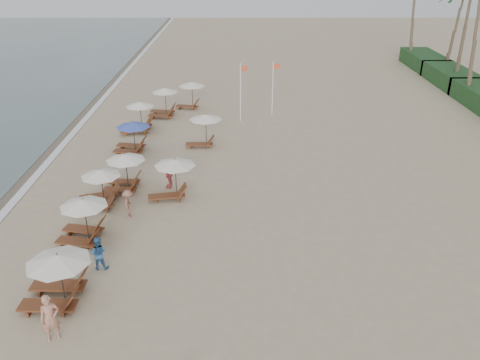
{
  "coord_description": "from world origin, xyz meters",
  "views": [
    {
      "loc": [
        0.81,
        -18.43,
        12.43
      ],
      "look_at": [
        1.0,
        4.92,
        1.3
      ],
      "focal_mm": 36.78,
      "sensor_mm": 36.0,
      "label": 1
    }
  ],
  "objects_px": {
    "lounger_station_6": "(163,103)",
    "flag_pole_near": "(241,90)",
    "lounger_station_2": "(97,189)",
    "lounger_station_4": "(131,137)",
    "beachgoer_mid_a": "(98,253)",
    "lounger_station_3": "(123,171)",
    "inland_station_1": "(203,126)",
    "lounger_station_0": "(54,279)",
    "beachgoer_near": "(50,318)",
    "lounger_station_1": "(81,220)",
    "inland_station_2": "(190,92)",
    "beachgoer_mid_b": "(128,204)",
    "lounger_station_5": "(137,119)",
    "inland_station_0": "(171,176)",
    "beachgoer_far_a": "(169,173)"
  },
  "relations": [
    {
      "from": "lounger_station_5",
      "to": "flag_pole_near",
      "type": "relative_size",
      "value": 0.58
    },
    {
      "from": "lounger_station_5",
      "to": "beachgoer_near",
      "type": "relative_size",
      "value": 1.45
    },
    {
      "from": "lounger_station_0",
      "to": "beachgoer_mid_a",
      "type": "relative_size",
      "value": 1.87
    },
    {
      "from": "lounger_station_3",
      "to": "inland_station_1",
      "type": "distance_m",
      "value": 7.76
    },
    {
      "from": "lounger_station_5",
      "to": "lounger_station_4",
      "type": "bearing_deg",
      "value": -85.65
    },
    {
      "from": "lounger_station_6",
      "to": "inland_station_0",
      "type": "bearing_deg",
      "value": -80.51
    },
    {
      "from": "inland_station_2",
      "to": "beachgoer_mid_a",
      "type": "xyz_separation_m",
      "value": [
        -1.96,
        -22.91,
        -0.68
      ]
    },
    {
      "from": "lounger_station_3",
      "to": "lounger_station_4",
      "type": "bearing_deg",
      "value": 96.75
    },
    {
      "from": "lounger_station_4",
      "to": "lounger_station_6",
      "type": "height_order",
      "value": "lounger_station_6"
    },
    {
      "from": "lounger_station_2",
      "to": "inland_station_2",
      "type": "distance_m",
      "value": 17.61
    },
    {
      "from": "beachgoer_near",
      "to": "flag_pole_near",
      "type": "height_order",
      "value": "flag_pole_near"
    },
    {
      "from": "lounger_station_6",
      "to": "beachgoer_far_a",
      "type": "xyz_separation_m",
      "value": [
        2.08,
        -12.92,
        -0.22
      ]
    },
    {
      "from": "lounger_station_0",
      "to": "beachgoer_mid_a",
      "type": "xyz_separation_m",
      "value": [
        1.08,
        2.15,
        -0.3
      ]
    },
    {
      "from": "inland_station_1",
      "to": "beachgoer_far_a",
      "type": "xyz_separation_m",
      "value": [
        -1.56,
        -6.36,
        -0.55
      ]
    },
    {
      "from": "lounger_station_3",
      "to": "beachgoer_far_a",
      "type": "distance_m",
      "value": 2.54
    },
    {
      "from": "lounger_station_3",
      "to": "flag_pole_near",
      "type": "distance_m",
      "value": 13.79
    },
    {
      "from": "lounger_station_0",
      "to": "flag_pole_near",
      "type": "height_order",
      "value": "flag_pole_near"
    },
    {
      "from": "inland_station_0",
      "to": "inland_station_1",
      "type": "bearing_deg",
      "value": 80.74
    },
    {
      "from": "beachgoer_mid_a",
      "to": "inland_station_2",
      "type": "bearing_deg",
      "value": -95.29
    },
    {
      "from": "lounger_station_2",
      "to": "inland_station_2",
      "type": "bearing_deg",
      "value": 78.85
    },
    {
      "from": "inland_station_0",
      "to": "beachgoer_near",
      "type": "relative_size",
      "value": 1.5
    },
    {
      "from": "lounger_station_0",
      "to": "beachgoer_far_a",
      "type": "distance_m",
      "value": 10.41
    },
    {
      "from": "lounger_station_3",
      "to": "lounger_station_4",
      "type": "xyz_separation_m",
      "value": [
        -0.66,
        5.6,
        -0.04
      ]
    },
    {
      "from": "beachgoer_mid_a",
      "to": "lounger_station_3",
      "type": "bearing_deg",
      "value": -86.78
    },
    {
      "from": "lounger_station_0",
      "to": "inland_station_2",
      "type": "height_order",
      "value": "inland_station_2"
    },
    {
      "from": "beachgoer_mid_b",
      "to": "lounger_station_3",
      "type": "bearing_deg",
      "value": 7.44
    },
    {
      "from": "lounger_station_6",
      "to": "beachgoer_near",
      "type": "distance_m",
      "value": 24.87
    },
    {
      "from": "lounger_station_0",
      "to": "lounger_station_1",
      "type": "xyz_separation_m",
      "value": [
        -0.23,
        4.39,
        0.02
      ]
    },
    {
      "from": "lounger_station_5",
      "to": "lounger_station_3",
      "type": "bearing_deg",
      "value": -84.25
    },
    {
      "from": "lounger_station_4",
      "to": "flag_pole_near",
      "type": "distance_m",
      "value": 9.84
    },
    {
      "from": "inland_station_1",
      "to": "beachgoer_mid_a",
      "type": "height_order",
      "value": "inland_station_1"
    },
    {
      "from": "inland_station_0",
      "to": "beachgoer_mid_a",
      "type": "relative_size",
      "value": 1.81
    },
    {
      "from": "inland_station_1",
      "to": "lounger_station_2",
      "type": "bearing_deg",
      "value": -120.67
    },
    {
      "from": "lounger_station_3",
      "to": "lounger_station_6",
      "type": "distance_m",
      "value": 13.16
    },
    {
      "from": "beachgoer_near",
      "to": "flag_pole_near",
      "type": "distance_m",
      "value": 24.7
    },
    {
      "from": "lounger_station_6",
      "to": "inland_station_2",
      "type": "xyz_separation_m",
      "value": [
        2.0,
        2.21,
        0.33
      ]
    },
    {
      "from": "lounger_station_0",
      "to": "beachgoer_mid_b",
      "type": "xyz_separation_m",
      "value": [
        1.47,
        6.57,
        -0.31
      ]
    },
    {
      "from": "lounger_station_2",
      "to": "lounger_station_6",
      "type": "relative_size",
      "value": 1.03
    },
    {
      "from": "beachgoer_mid_b",
      "to": "lounger_station_4",
      "type": "bearing_deg",
      "value": 1.81
    },
    {
      "from": "lounger_station_2",
      "to": "beachgoer_mid_b",
      "type": "xyz_separation_m",
      "value": [
        1.84,
        -1.21,
        -0.2
      ]
    },
    {
      "from": "inland_station_1",
      "to": "beachgoer_mid_b",
      "type": "height_order",
      "value": "inland_station_1"
    },
    {
      "from": "lounger_station_6",
      "to": "flag_pole_near",
      "type": "relative_size",
      "value": 0.56
    },
    {
      "from": "lounger_station_1",
      "to": "lounger_station_6",
      "type": "bearing_deg",
      "value": 86.05
    },
    {
      "from": "lounger_station_2",
      "to": "lounger_station_4",
      "type": "xyz_separation_m",
      "value": [
        0.3,
        7.51,
        0.12
      ]
    },
    {
      "from": "lounger_station_0",
      "to": "lounger_station_2",
      "type": "distance_m",
      "value": 7.79
    },
    {
      "from": "flag_pole_near",
      "to": "lounger_station_5",
      "type": "bearing_deg",
      "value": -162.8
    },
    {
      "from": "lounger_station_0",
      "to": "beachgoer_mid_a",
      "type": "distance_m",
      "value": 2.42
    },
    {
      "from": "lounger_station_1",
      "to": "inland_station_0",
      "type": "relative_size",
      "value": 0.94
    },
    {
      "from": "beachgoer_near",
      "to": "inland_station_1",
      "type": "bearing_deg",
      "value": 50.77
    },
    {
      "from": "beachgoer_near",
      "to": "lounger_station_1",
      "type": "bearing_deg",
      "value": 70.21
    }
  ]
}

